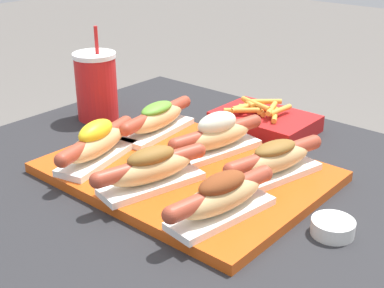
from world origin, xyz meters
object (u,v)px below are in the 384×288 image
(sauce_bowl, at_px, (333,226))
(fries_basket, at_px, (264,120))
(hot_dog_2, at_px, (222,197))
(drink_cup, at_px, (96,86))
(hot_dog_1, at_px, (151,169))
(hot_dog_4, at_px, (217,135))
(hot_dog_3, at_px, (157,119))
(serving_tray, at_px, (185,173))
(hot_dog_0, at_px, (97,143))
(hot_dog_5, at_px, (274,160))

(sauce_bowl, relative_size, fries_basket, 0.31)
(hot_dog_2, height_order, drink_cup, drink_cup)
(hot_dog_1, relative_size, drink_cup, 1.01)
(hot_dog_2, distance_m, hot_dog_4, 0.23)
(hot_dog_3, bearing_deg, fries_basket, 57.49)
(hot_dog_1, distance_m, hot_dog_2, 0.14)
(serving_tray, height_order, hot_dog_3, hot_dog_3)
(hot_dog_3, relative_size, fries_basket, 1.05)
(sauce_bowl, bearing_deg, drink_cup, 171.89)
(hot_dog_4, distance_m, drink_cup, 0.35)
(hot_dog_0, height_order, hot_dog_4, hot_dog_4)
(hot_dog_3, xyz_separation_m, sauce_bowl, (0.43, -0.08, -0.04))
(hot_dog_4, bearing_deg, serving_tray, -91.62)
(hot_dog_4, bearing_deg, fries_basket, 96.66)
(hot_dog_5, bearing_deg, hot_dog_0, -151.55)
(fries_basket, bearing_deg, hot_dog_4, -83.34)
(hot_dog_1, relative_size, sauce_bowl, 3.32)
(hot_dog_5, bearing_deg, drink_cup, 177.38)
(serving_tray, xyz_separation_m, sauce_bowl, (0.29, 0.00, 0.00))
(hot_dog_4, bearing_deg, hot_dog_0, -130.70)
(hot_dog_2, relative_size, sauce_bowl, 3.37)
(hot_dog_3, bearing_deg, hot_dog_5, -2.32)
(serving_tray, relative_size, hot_dog_2, 2.15)
(serving_tray, bearing_deg, sauce_bowl, 0.95)
(sauce_bowl, height_order, drink_cup, drink_cup)
(hot_dog_3, distance_m, hot_dog_4, 0.15)
(hot_dog_0, relative_size, hot_dog_1, 1.00)
(hot_dog_0, xyz_separation_m, hot_dog_5, (0.28, 0.15, -0.00))
(hot_dog_1, distance_m, fries_basket, 0.37)
(serving_tray, bearing_deg, drink_cup, 164.69)
(hot_dog_4, relative_size, hot_dog_5, 1.01)
(hot_dog_5, xyz_separation_m, sauce_bowl, (0.15, -0.07, -0.04))
(hot_dog_1, distance_m, sauce_bowl, 0.30)
(hot_dog_2, xyz_separation_m, hot_dog_5, (-0.01, 0.16, -0.00))
(hot_dog_3, distance_m, fries_basket, 0.24)
(hot_dog_0, distance_m, hot_dog_4, 0.22)
(hot_dog_0, relative_size, hot_dog_4, 0.99)
(serving_tray, relative_size, hot_dog_3, 2.14)
(hot_dog_1, xyz_separation_m, fries_basket, (-0.03, 0.37, -0.03))
(serving_tray, bearing_deg, hot_dog_2, -30.26)
(fries_basket, bearing_deg, drink_cup, -149.83)
(hot_dog_0, height_order, hot_dog_5, hot_dog_0)
(hot_dog_3, bearing_deg, hot_dog_0, -87.83)
(hot_dog_4, distance_m, fries_basket, 0.20)
(hot_dog_2, bearing_deg, fries_basket, 114.57)
(drink_cup, bearing_deg, hot_dog_3, -3.05)
(serving_tray, xyz_separation_m, hot_dog_5, (0.14, 0.07, 0.04))
(drink_cup, relative_size, fries_basket, 1.02)
(hot_dog_4, xyz_separation_m, sauce_bowl, (0.28, -0.08, -0.04))
(sauce_bowl, bearing_deg, hot_dog_4, 163.55)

